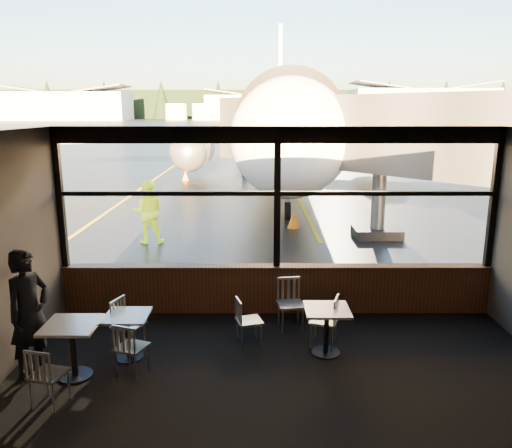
{
  "coord_description": "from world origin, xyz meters",
  "views": [
    {
      "loc": [
        -0.4,
        -8.94,
        3.78
      ],
      "look_at": [
        -0.38,
        1.0,
        1.5
      ],
      "focal_mm": 35.0,
      "sensor_mm": 36.0,
      "label": 1
    }
  ],
  "objects_px": {
    "chair_mid_s": "(132,348)",
    "passenger": "(29,313)",
    "chair_near_n": "(291,305)",
    "cone_wing": "(185,176)",
    "cafe_table_mid": "(128,337)",
    "chair_near_w": "(249,321)",
    "jet_bridge": "(393,164)",
    "cone_nose": "(293,220)",
    "cafe_table_near": "(326,331)",
    "chair_left_s": "(49,375)",
    "ground_crew": "(148,212)",
    "airliner": "(283,81)",
    "chair_mid_w": "(129,326)",
    "cafe_table_left": "(73,350)",
    "chair_near_e": "(324,321)"
  },
  "relations": [
    {
      "from": "chair_mid_s",
      "to": "cone_wing",
      "type": "relative_size",
      "value": 1.64
    },
    {
      "from": "ground_crew",
      "to": "cone_wing",
      "type": "distance_m",
      "value": 13.11
    },
    {
      "from": "chair_left_s",
      "to": "cafe_table_mid",
      "type": "bearing_deg",
      "value": 74.15
    },
    {
      "from": "airliner",
      "to": "chair_left_s",
      "type": "height_order",
      "value": "airliner"
    },
    {
      "from": "chair_near_w",
      "to": "chair_left_s",
      "type": "height_order",
      "value": "chair_left_s"
    },
    {
      "from": "cafe_table_mid",
      "to": "cone_nose",
      "type": "distance_m",
      "value": 9.37
    },
    {
      "from": "chair_mid_w",
      "to": "cafe_table_near",
      "type": "bearing_deg",
      "value": 109.38
    },
    {
      "from": "chair_near_n",
      "to": "cone_nose",
      "type": "height_order",
      "value": "chair_near_n"
    },
    {
      "from": "jet_bridge",
      "to": "chair_mid_w",
      "type": "distance_m",
      "value": 9.46
    },
    {
      "from": "chair_mid_s",
      "to": "chair_mid_w",
      "type": "distance_m",
      "value": 0.75
    },
    {
      "from": "jet_bridge",
      "to": "chair_mid_s",
      "type": "xyz_separation_m",
      "value": [
        -5.79,
        -7.8,
        -1.82
      ]
    },
    {
      "from": "chair_near_e",
      "to": "cone_wing",
      "type": "bearing_deg",
      "value": 32.35
    },
    {
      "from": "cafe_table_mid",
      "to": "chair_near_n",
      "type": "distance_m",
      "value": 2.78
    },
    {
      "from": "chair_near_n",
      "to": "passenger",
      "type": "xyz_separation_m",
      "value": [
        -3.85,
        -1.5,
        0.49
      ]
    },
    {
      "from": "chair_left_s",
      "to": "ground_crew",
      "type": "relative_size",
      "value": 0.47
    },
    {
      "from": "cone_nose",
      "to": "chair_near_w",
      "type": "bearing_deg",
      "value": -99.18
    },
    {
      "from": "chair_near_n",
      "to": "chair_mid_w",
      "type": "height_order",
      "value": "chair_near_n"
    },
    {
      "from": "cone_wing",
      "to": "cone_nose",
      "type": "bearing_deg",
      "value": -65.67
    },
    {
      "from": "jet_bridge",
      "to": "cone_nose",
      "type": "relative_size",
      "value": 19.04
    },
    {
      "from": "chair_near_e",
      "to": "cone_wing",
      "type": "xyz_separation_m",
      "value": [
        -4.93,
        19.6,
        -0.18
      ]
    },
    {
      "from": "chair_left_s",
      "to": "cone_wing",
      "type": "bearing_deg",
      "value": 107.19
    },
    {
      "from": "cafe_table_mid",
      "to": "chair_mid_w",
      "type": "xyz_separation_m",
      "value": [
        -0.04,
        0.23,
        0.08
      ]
    },
    {
      "from": "cafe_table_mid",
      "to": "chair_left_s",
      "type": "distance_m",
      "value": 1.44
    },
    {
      "from": "jet_bridge",
      "to": "cone_wing",
      "type": "distance_m",
      "value": 15.03
    },
    {
      "from": "jet_bridge",
      "to": "chair_near_w",
      "type": "height_order",
      "value": "jet_bridge"
    },
    {
      "from": "chair_mid_s",
      "to": "passenger",
      "type": "xyz_separation_m",
      "value": [
        -1.44,
        0.02,
        0.52
      ]
    },
    {
      "from": "cafe_table_mid",
      "to": "chair_mid_s",
      "type": "distance_m",
      "value": 0.51
    },
    {
      "from": "cafe_table_near",
      "to": "chair_near_w",
      "type": "xyz_separation_m",
      "value": [
        -1.22,
        0.31,
        0.03
      ]
    },
    {
      "from": "cafe_table_mid",
      "to": "airliner",
      "type": "bearing_deg",
      "value": 80.87
    },
    {
      "from": "chair_near_n",
      "to": "chair_mid_w",
      "type": "xyz_separation_m",
      "value": [
        -2.63,
        -0.8,
        -0.02
      ]
    },
    {
      "from": "chair_near_n",
      "to": "cone_nose",
      "type": "relative_size",
      "value": 1.7
    },
    {
      "from": "airliner",
      "to": "jet_bridge",
      "type": "relative_size",
      "value": 3.42
    },
    {
      "from": "chair_near_e",
      "to": "cone_wing",
      "type": "height_order",
      "value": "chair_near_e"
    },
    {
      "from": "chair_near_w",
      "to": "chair_left_s",
      "type": "distance_m",
      "value": 3.1
    },
    {
      "from": "cafe_table_mid",
      "to": "cafe_table_left",
      "type": "distance_m",
      "value": 0.85
    },
    {
      "from": "jet_bridge",
      "to": "cone_nose",
      "type": "bearing_deg",
      "value": 151.82
    },
    {
      "from": "chair_mid_s",
      "to": "ground_crew",
      "type": "xyz_separation_m",
      "value": [
        -1.3,
        7.41,
        0.49
      ]
    },
    {
      "from": "cafe_table_near",
      "to": "cafe_table_left",
      "type": "xyz_separation_m",
      "value": [
        -3.73,
        -0.7,
        0.03
      ]
    },
    {
      "from": "cafe_table_near",
      "to": "chair_mid_w",
      "type": "xyz_separation_m",
      "value": [
        -3.13,
        0.08,
        0.06
      ]
    },
    {
      "from": "chair_near_e",
      "to": "chair_left_s",
      "type": "bearing_deg",
      "value": 131.8
    },
    {
      "from": "cone_wing",
      "to": "cafe_table_near",
      "type": "bearing_deg",
      "value": -76.03
    },
    {
      "from": "cafe_table_mid",
      "to": "chair_near_w",
      "type": "relative_size",
      "value": 0.89
    },
    {
      "from": "jet_bridge",
      "to": "chair_mid_w",
      "type": "relative_size",
      "value": 11.7
    },
    {
      "from": "jet_bridge",
      "to": "cafe_table_mid",
      "type": "distance_m",
      "value": 9.63
    },
    {
      "from": "chair_left_s",
      "to": "ground_crew",
      "type": "xyz_separation_m",
      "value": [
        -0.41,
        8.18,
        0.48
      ]
    },
    {
      "from": "passenger",
      "to": "airliner",
      "type": "bearing_deg",
      "value": 14.77
    },
    {
      "from": "chair_left_s",
      "to": "ground_crew",
      "type": "bearing_deg",
      "value": 106.97
    },
    {
      "from": "chair_left_s",
      "to": "cafe_table_near",
      "type": "bearing_deg",
      "value": 34.35
    },
    {
      "from": "cafe_table_mid",
      "to": "chair_mid_s",
      "type": "xyz_separation_m",
      "value": [
        0.17,
        -0.48,
        0.06
      ]
    },
    {
      "from": "cone_nose",
      "to": "cone_wing",
      "type": "relative_size",
      "value": 1.05
    }
  ]
}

